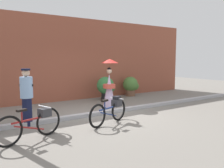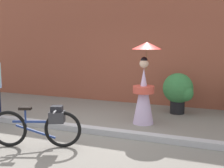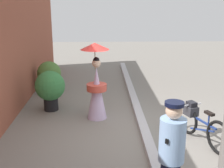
{
  "view_description": "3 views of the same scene",
  "coord_description": "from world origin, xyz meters",
  "px_view_note": "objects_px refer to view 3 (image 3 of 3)",
  "views": [
    {
      "loc": [
        -3.97,
        -6.52,
        1.85
      ],
      "look_at": [
        0.59,
        0.4,
        0.96
      ],
      "focal_mm": 36.83,
      "sensor_mm": 36.0,
      "label": 1
    },
    {
      "loc": [
        2.56,
        -5.2,
        1.89
      ],
      "look_at": [
        0.44,
        0.22,
        1.01
      ],
      "focal_mm": 46.05,
      "sensor_mm": 36.0,
      "label": 2
    },
    {
      "loc": [
        -5.83,
        0.91,
        2.79
      ],
      "look_at": [
        0.43,
        0.7,
        1.0
      ],
      "focal_mm": 46.36,
      "sensor_mm": 36.0,
      "label": 3
    }
  ],
  "objects_px": {
    "person_officer": "(171,156)",
    "bicycle_near_officer": "(200,123)",
    "person_with_parasol": "(96,84)",
    "potted_plant_by_door": "(50,75)",
    "potted_plant_small": "(51,87)"
  },
  "relations": [
    {
      "from": "potted_plant_by_door",
      "to": "person_with_parasol",
      "type": "bearing_deg",
      "value": -146.18
    },
    {
      "from": "person_officer",
      "to": "person_with_parasol",
      "type": "height_order",
      "value": "person_with_parasol"
    },
    {
      "from": "potted_plant_by_door",
      "to": "potted_plant_small",
      "type": "xyz_separation_m",
      "value": [
        -1.68,
        -0.32,
        0.08
      ]
    },
    {
      "from": "bicycle_near_officer",
      "to": "person_with_parasol",
      "type": "bearing_deg",
      "value": 58.08
    },
    {
      "from": "person_with_parasol",
      "to": "potted_plant_by_door",
      "type": "height_order",
      "value": "person_with_parasol"
    },
    {
      "from": "person_with_parasol",
      "to": "potted_plant_small",
      "type": "relative_size",
      "value": 1.75
    },
    {
      "from": "person_officer",
      "to": "potted_plant_by_door",
      "type": "distance_m",
      "value": 6.23
    },
    {
      "from": "bicycle_near_officer",
      "to": "potted_plant_by_door",
      "type": "height_order",
      "value": "potted_plant_by_door"
    },
    {
      "from": "bicycle_near_officer",
      "to": "potted_plant_small",
      "type": "height_order",
      "value": "potted_plant_small"
    },
    {
      "from": "potted_plant_small",
      "to": "bicycle_near_officer",
      "type": "bearing_deg",
      "value": -120.02
    },
    {
      "from": "potted_plant_by_door",
      "to": "potted_plant_small",
      "type": "relative_size",
      "value": 0.92
    },
    {
      "from": "person_officer",
      "to": "bicycle_near_officer",
      "type": "bearing_deg",
      "value": -27.95
    },
    {
      "from": "potted_plant_small",
      "to": "person_with_parasol",
      "type": "bearing_deg",
      "value": -116.51
    },
    {
      "from": "bicycle_near_officer",
      "to": "potted_plant_small",
      "type": "bearing_deg",
      "value": 59.98
    },
    {
      "from": "person_with_parasol",
      "to": "potted_plant_small",
      "type": "distance_m",
      "value": 1.38
    }
  ]
}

